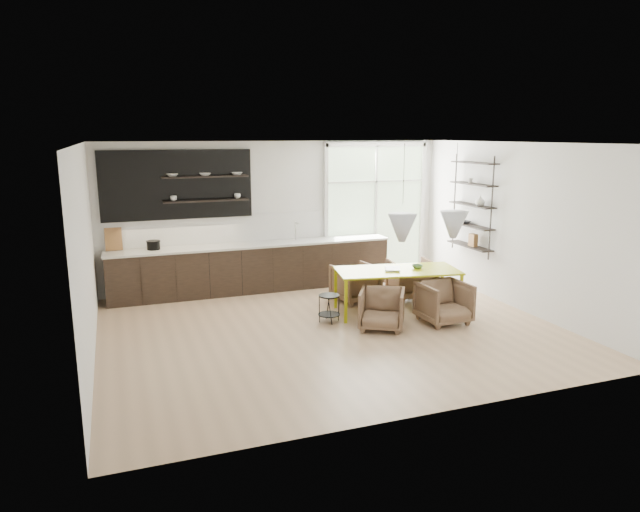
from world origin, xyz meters
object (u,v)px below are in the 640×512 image
Objects in this scene: armchair_front_right at (444,302)px; dining_table at (397,273)px; armchair_back_left at (355,283)px; wire_stool at (329,305)px; armchair_back_right at (411,279)px; armchair_front_left at (382,309)px.

dining_table is at bearing 120.16° from armchair_front_right.
armchair_back_left reaches higher than wire_stool.
armchair_back_right reaches higher than armchair_front_right.
dining_table is at bearing 78.48° from armchair_front_left.
armchair_back_left is 1.33m from wire_stool.
dining_table reaches higher than armchair_back_right.
wire_stool is at bearing 157.48° from armchair_front_right.
armchair_back_right is at bearing 22.04° from wire_stool.
armchair_front_left is at bearing 72.20° from armchair_back_left.
armchair_front_right is at bearing -21.08° from wire_stool.
armchair_back_right is (1.07, -0.19, 0.02)m from armchair_back_left.
armchair_back_left is at bearing 47.82° from wire_stool.
armchair_back_left is at bearing 115.77° from armchair_front_right.
armchair_back_right reaches higher than armchair_front_left.
armchair_front_right reaches higher than armchair_back_left.
armchair_back_left is 1.09m from armchair_back_right.
armchair_front_right is at bearing 107.67° from armchair_back_left.
dining_table is 1.35m from wire_stool.
armchair_front_left is at bearing 174.26° from armchair_front_right.
dining_table is at bearing 3.86° from wire_stool.
armchair_back_right is 1.90m from armchair_front_left.
armchair_front_left is (-1.30, -1.39, -0.04)m from armchair_back_right.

